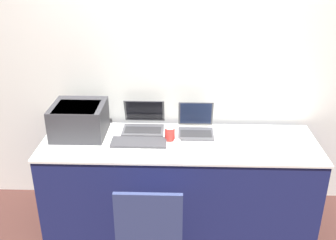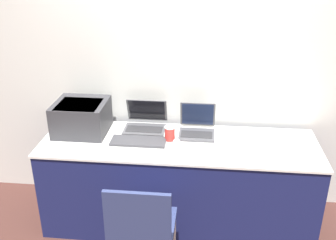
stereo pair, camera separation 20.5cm
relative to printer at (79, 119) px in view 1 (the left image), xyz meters
name	(u,v)px [view 1 (the left image)]	position (x,y,z in m)	size (l,w,h in m)	color
wall_back	(180,67)	(0.85, 0.33, 0.36)	(8.00, 0.05, 2.60)	silver
table	(179,183)	(0.85, -0.11, -0.54)	(2.27, 0.71, 0.79)	#191E51
printer	(79,119)	(0.00, 0.00, 0.00)	(0.44, 0.41, 0.27)	#333338
laptop_left	(144,123)	(0.53, 0.13, -0.09)	(0.36, 0.32, 0.24)	#4C4C51
laptop_right	(196,126)	(0.99, 0.07, -0.09)	(0.30, 0.31, 0.25)	#4C4C51
external_keyboard	(139,142)	(0.52, -0.15, -0.14)	(0.45, 0.18, 0.02)	#3D3D42
coffee_cup	(170,133)	(0.77, -0.08, -0.09)	(0.09, 0.09, 0.12)	red
mouse	(177,141)	(0.83, -0.14, -0.13)	(0.06, 0.05, 0.04)	silver
chair	(151,229)	(0.66, -0.91, -0.39)	(0.42, 0.48, 0.93)	navy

